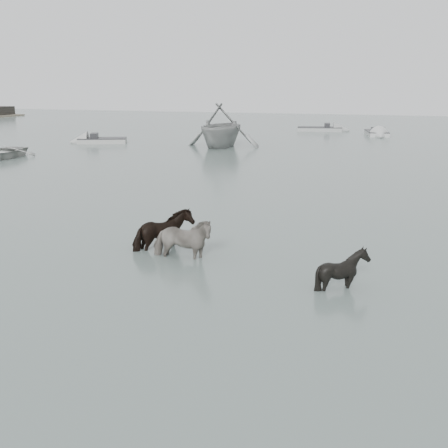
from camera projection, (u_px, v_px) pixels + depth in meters
The scene contains 8 objects.
ground at pixel (231, 263), 14.14m from camera, with size 140.00×140.00×0.00m, color #51605A.
pony_pinto at pixel (182, 232), 14.32m from camera, with size 0.76×1.66×1.41m, color black.
pony_dark at pixel (164, 223), 15.21m from camera, with size 1.40×1.20×1.41m, color black.
pony_black at pixel (343, 262), 12.30m from camera, with size 0.95×1.06×1.17m, color black.
rowboat_trail at pixel (221, 124), 39.19m from camera, with size 5.24×6.07×3.20m, color #979997.
skiff_outer at pixel (102, 138), 42.06m from camera, with size 4.88×1.60×0.75m, color #A1A19D, non-canonical shape.
skiff_mid at pixel (377, 131), 48.22m from camera, with size 5.57×1.60×0.75m, color #ACAEAB, non-canonical shape.
skiff_far at pixel (320, 127), 52.48m from camera, with size 5.67×1.60×0.75m, color #979997, non-canonical shape.
Camera 1 is at (4.13, -12.82, 4.42)m, focal length 45.00 mm.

